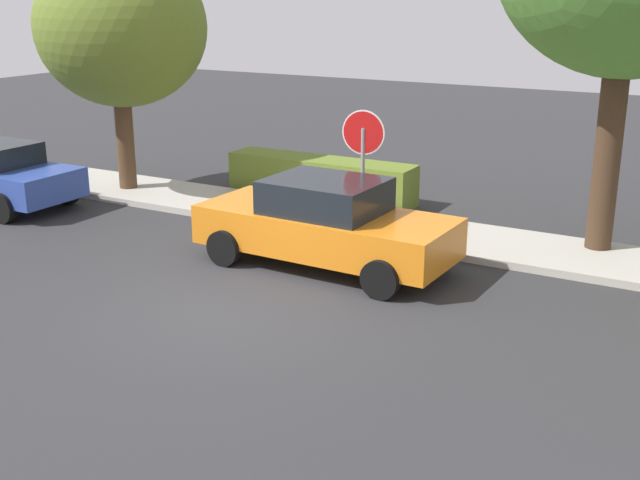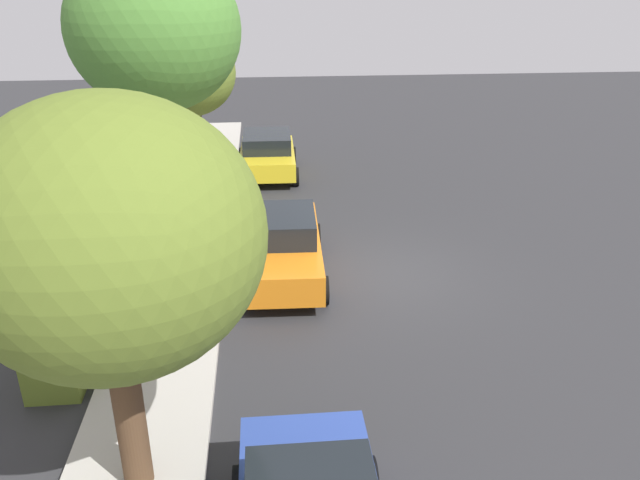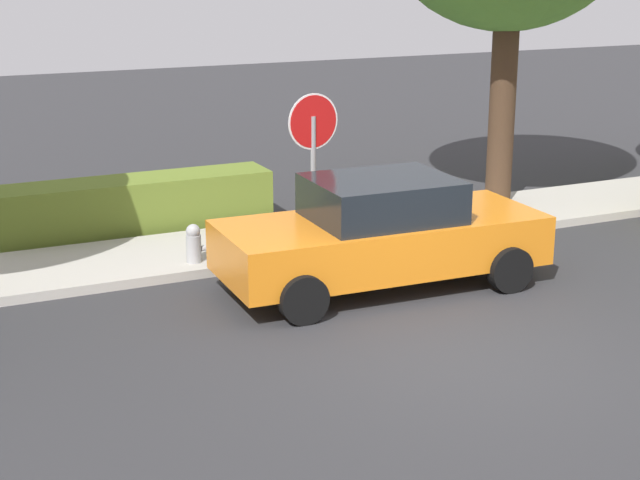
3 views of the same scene
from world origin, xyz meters
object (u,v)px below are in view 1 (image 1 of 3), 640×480
Objects in this scene: parked_car_orange at (326,224)px; fire_hydrant at (275,207)px; street_tree_far at (121,28)px; stop_sign at (363,150)px.

parked_car_orange reaches higher than fire_hydrant.
stop_sign is at bearing -3.77° from street_tree_far.
parked_car_orange is 2.81m from fire_hydrant.
street_tree_far is at bearing 173.66° from fire_hydrant.
fire_hydrant is (-2.15, 1.76, -0.41)m from parked_car_orange.
stop_sign reaches higher than parked_car_orange.
stop_sign is 2.39m from fire_hydrant.
fire_hydrant is (-1.95, -0.07, -1.37)m from stop_sign.
street_tree_far is at bearing 176.23° from stop_sign.
stop_sign is at bearing 1.94° from fire_hydrant.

